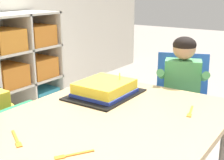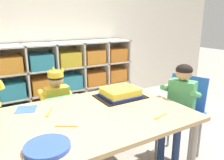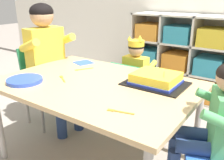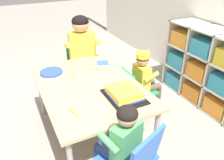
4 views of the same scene
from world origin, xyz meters
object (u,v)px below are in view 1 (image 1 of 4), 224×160
classroom_chair_guest_side (181,101)px  fork_beside_plate_stack (17,139)px  guest_at_table_side (182,90)px  activity_table (96,137)px  fork_by_napkin (72,155)px  birthday_cake_on_tray (105,89)px  fork_near_child_seat (190,112)px

classroom_chair_guest_side → fork_beside_plate_stack: size_ratio=5.48×
classroom_chair_guest_side → guest_at_table_side: bearing=-90.0°
activity_table → guest_at_table_side: bearing=-5.3°
classroom_chair_guest_side → fork_by_napkin: bearing=-109.0°
classroom_chair_guest_side → guest_at_table_side: guest_at_table_side is taller
classroom_chair_guest_side → fork_beside_plate_stack: bearing=-121.5°
birthday_cake_on_tray → fork_by_napkin: size_ratio=3.09×
guest_at_table_side → birthday_cake_on_tray: bearing=-143.5°
fork_beside_plate_stack → activity_table: bearing=-92.7°
fork_by_napkin → fork_near_child_seat: bearing=14.9°
birthday_cake_on_tray → fork_by_napkin: 0.63m
guest_at_table_side → fork_beside_plate_stack: guest_at_table_side is taller
activity_table → guest_at_table_side: guest_at_table_side is taller
guest_at_table_side → fork_by_napkin: 0.98m
activity_table → fork_beside_plate_stack: (-0.26, 0.17, 0.05)m
classroom_chair_guest_side → fork_near_child_seat: bearing=-85.9°
fork_by_napkin → birthday_cake_on_tray: bearing=58.1°
activity_table → fork_by_napkin: (-0.24, -0.07, 0.05)m
guest_at_table_side → birthday_cake_on_tray: guest_at_table_side is taller
birthday_cake_on_tray → fork_by_napkin: (-0.57, -0.27, -0.03)m
activity_table → fork_beside_plate_stack: bearing=147.3°
activity_table → classroom_chair_guest_side: 0.86m
classroom_chair_guest_side → birthday_cake_on_tray: (-0.52, 0.22, 0.17)m
classroom_chair_guest_side → fork_near_child_seat: 0.57m
classroom_chair_guest_side → guest_at_table_side: size_ratio=0.85×
fork_by_napkin → guest_at_table_side: bearing=33.3°
classroom_chair_guest_side → activity_table: bearing=-113.3°
guest_at_table_side → fork_near_child_seat: size_ratio=6.22×
activity_table → fork_by_napkin: fork_by_napkin is taller
activity_table → classroom_chair_guest_side: (0.85, -0.03, -0.09)m
guest_at_table_side → fork_by_napkin: size_ratio=7.05×
guest_at_table_side → fork_beside_plate_stack: bearing=-124.6°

